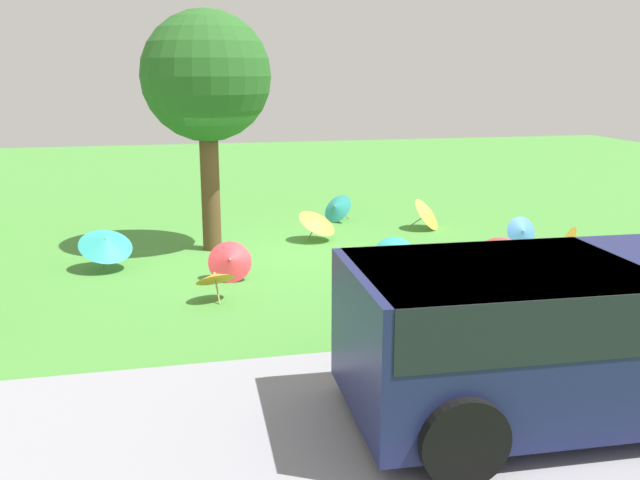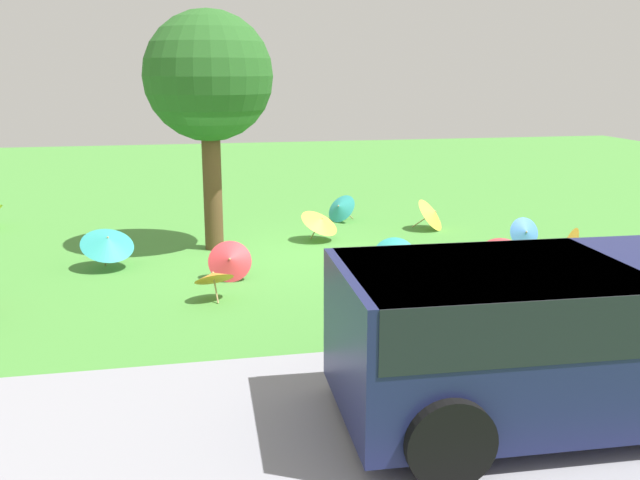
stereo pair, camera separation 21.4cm
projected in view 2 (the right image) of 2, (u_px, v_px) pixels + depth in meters
name	position (u px, v px, depth m)	size (l,w,h in m)	color
ground	(257.00, 253.00, 12.88)	(40.00, 40.00, 0.00)	#478C38
road_strip	(336.00, 426.00, 6.64)	(40.00, 3.56, 0.01)	gray
van_dark	(562.00, 327.00, 6.67)	(4.66, 2.25, 1.53)	#191E4C
shade_tree	(209.00, 78.00, 12.49)	(2.32, 2.32, 4.33)	brown
parasol_blue_0	(525.00, 232.00, 13.27)	(0.60, 0.57, 0.58)	tan
parasol_teal_0	(340.00, 207.00, 15.50)	(0.81, 0.86, 0.64)	tan
parasol_red_0	(230.00, 260.00, 11.17)	(0.74, 0.67, 0.66)	tan
parasol_orange_0	(214.00, 276.00, 10.21)	(0.68, 0.66, 0.55)	tan
parasol_teal_1	(394.00, 255.00, 11.41)	(0.87, 0.81, 0.68)	tan
parasol_teal_2	(108.00, 242.00, 11.76)	(1.12, 1.11, 0.77)	tan
parasol_orange_1	(565.00, 247.00, 11.78)	(0.76, 0.73, 0.76)	tan
parasol_yellow_0	(433.00, 213.00, 14.71)	(0.92, 0.96, 0.70)	tan
parasol_red_2	(503.00, 266.00, 10.44)	(1.00, 1.01, 0.89)	tan
parasol_yellow_2	(321.00, 221.00, 13.73)	(1.05, 1.05, 0.66)	tan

